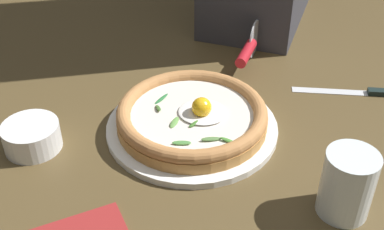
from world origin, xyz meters
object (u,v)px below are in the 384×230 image
object	(u,v)px
pizza	(192,115)
pizza_cutter	(249,48)
drinking_glass	(346,188)
table_knife	(370,92)
side_bowl	(32,136)

from	to	relation	value
pizza	pizza_cutter	xyz separation A→B (m)	(-0.08, -0.24, 0.01)
pizza	drinking_glass	size ratio (longest dim) A/B	2.54
pizza	table_knife	world-z (taller)	pizza
drinking_glass	table_knife	bearing A→B (deg)	-103.59
drinking_glass	pizza_cutter	bearing A→B (deg)	-67.06
pizza	drinking_glass	bearing A→B (deg)	148.40
pizza	pizza_cutter	world-z (taller)	pizza_cutter
pizza	side_bowl	xyz separation A→B (m)	(0.25, 0.09, -0.01)
table_knife	side_bowl	bearing A→B (deg)	24.40
pizza	table_knife	xyz separation A→B (m)	(-0.32, -0.17, -0.03)
side_bowl	drinking_glass	xyz separation A→B (m)	(-0.49, 0.06, 0.02)
pizza	side_bowl	distance (m)	0.26
side_bowl	drinking_glass	distance (m)	0.49
side_bowl	drinking_glass	world-z (taller)	drinking_glass
pizza	drinking_glass	xyz separation A→B (m)	(-0.24, 0.15, 0.01)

